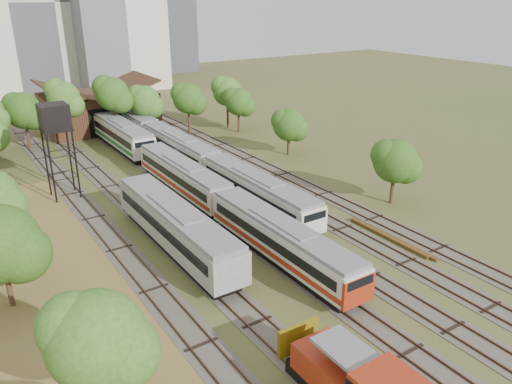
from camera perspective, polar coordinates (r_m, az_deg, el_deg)
ground at (r=35.44m, az=14.21°, el=-12.65°), size 240.00×240.00×0.00m
dry_grass_patch at (r=33.63m, az=-19.73°, el=-15.40°), size 14.00×60.00×0.04m
tracks at (r=52.87m, az=-6.32°, el=-0.12°), size 24.60×80.00×0.19m
railcar_red_set at (r=45.52m, az=-3.55°, el=-1.38°), size 2.72×34.58×3.35m
railcar_green_set at (r=62.45m, az=-8.73°, el=4.94°), size 2.79×52.07×3.45m
railcar_rear at (r=69.24m, az=-14.99°, el=6.24°), size 3.01×16.08×3.73m
old_grey_coach at (r=40.98m, az=-9.13°, el=-3.94°), size 3.03×18.00×3.75m
water_tower at (r=53.09m, az=-22.04°, el=7.68°), size 2.79×2.79×9.66m
rail_pile_near at (r=44.53m, az=14.89°, el=-4.98°), size 0.58×8.65×0.29m
rail_pile_far at (r=43.87m, az=16.43°, el=-5.62°), size 0.44×7.10×0.23m
maintenance_shed at (r=81.62m, az=-17.49°, el=8.95°), size 16.45×11.55×7.58m
tree_band_far at (r=72.45m, az=-16.75°, el=9.92°), size 37.86×9.81×9.08m
tree_band_right at (r=62.06m, az=5.20°, el=7.40°), size 5.86×36.13×6.65m
tower_centre at (r=121.46m, az=-23.04°, el=19.40°), size 20.00×18.00×36.00m
tower_far_right at (r=140.93m, az=-10.22°, el=19.16°), size 12.00×12.00×28.00m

